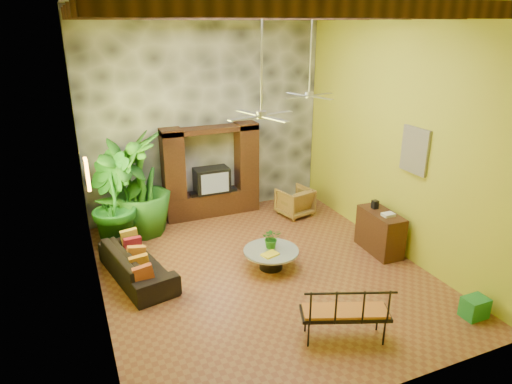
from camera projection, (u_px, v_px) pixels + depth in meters
name	position (u px, v px, depth m)	size (l,w,h in m)	color
ground	(262.00, 271.00, 9.04)	(7.00, 7.00, 0.00)	brown
back_wall	(205.00, 115.00, 11.18)	(6.00, 0.02, 5.00)	gold
left_wall	(86.00, 169.00, 7.06)	(0.02, 7.00, 5.00)	gold
right_wall	(397.00, 134.00, 9.27)	(0.02, 7.00, 5.00)	gold
stone_accent_wall	(205.00, 115.00, 11.13)	(5.98, 0.10, 4.98)	#37383E
ceiling_beams	(263.00, 12.00, 7.37)	(5.95, 5.36, 0.22)	#3A1F12
entertainment_center	(211.00, 178.00, 11.41)	(2.40, 0.55, 2.30)	black
ceiling_fan_front	(262.00, 102.00, 7.44)	(1.28, 1.28, 1.86)	#A3A3A7
ceiling_fan_back	(310.00, 85.00, 9.48)	(1.28, 1.28, 1.86)	#A3A3A7
wall_art_mask	(87.00, 174.00, 8.08)	(0.06, 0.32, 0.55)	yellow
wall_art_painting	(415.00, 150.00, 8.81)	(0.06, 0.70, 0.90)	teal
sofa	(137.00, 264.00, 8.69)	(2.12, 0.83, 0.62)	black
wicker_armchair	(295.00, 202.00, 11.56)	(0.76, 0.78, 0.71)	olive
tall_plant_a	(126.00, 191.00, 10.01)	(1.21, 0.82, 2.29)	#1F5C18
tall_plant_b	(111.00, 202.00, 9.66)	(1.15, 0.92, 2.08)	#185B1C
tall_plant_c	(140.00, 185.00, 10.28)	(1.33, 1.33, 2.38)	#26681B
coffee_table	(271.00, 256.00, 9.07)	(1.10, 1.10, 0.40)	black
centerpiece_plant	(272.00, 238.00, 9.04)	(0.38, 0.33, 0.42)	#25671B
yellow_tray	(270.00, 254.00, 8.81)	(0.31, 0.22, 0.03)	gold
iron_bench	(348.00, 311.00, 6.87)	(1.42, 0.97, 0.57)	black
side_console	(380.00, 232.00, 9.68)	(0.50, 1.12, 0.90)	#331A10
green_bin	(475.00, 307.00, 7.58)	(0.41, 0.31, 0.36)	#1D7039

